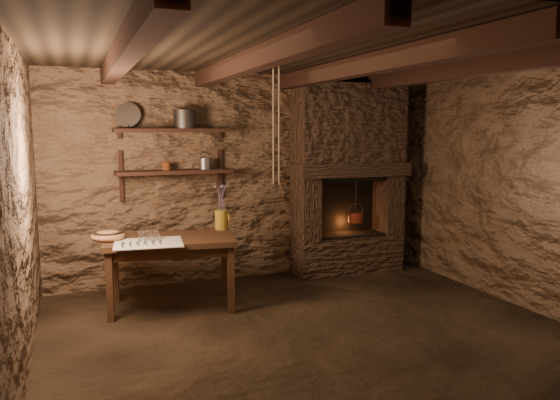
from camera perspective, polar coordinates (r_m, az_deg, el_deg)
name	(u,v)px	position (r m, az deg, el deg)	size (l,w,h in m)	color
floor	(313,334)	(4.88, 3.49, -13.83)	(4.50, 4.50, 0.00)	black
back_wall	(244,177)	(6.45, -3.77, 2.40)	(4.50, 0.04, 2.40)	#4E3524
front_wall	(480,245)	(2.91, 20.20, -4.44)	(4.50, 0.04, 2.40)	#4E3524
left_wall	(19,212)	(4.19, -25.64, -1.15)	(0.04, 4.00, 2.40)	#4E3524
right_wall	(522,187)	(5.88, 24.01, 1.25)	(0.04, 4.00, 2.40)	#4E3524
ceiling	(316,51)	(4.59, 3.74, 15.32)	(4.50, 4.00, 0.04)	black
beam_far_left	(125,53)	(4.19, -15.94, 14.55)	(0.14, 3.95, 0.16)	black
beam_mid_left	(257,59)	(4.39, -2.41, 14.49)	(0.14, 3.95, 0.16)	black
beam_mid_right	(369,64)	(4.80, 9.32, 13.80)	(0.14, 3.95, 0.16)	black
beam_far_right	(466,69)	(5.37, 18.83, 12.84)	(0.14, 3.95, 0.16)	black
shelf_lower	(174,172)	(6.08, -11.02, 2.91)	(1.25, 0.30, 0.04)	black
shelf_upper	(173,130)	(6.06, -11.13, 7.15)	(1.25, 0.30, 0.04)	black
hearth	(348,173)	(6.71, 7.08, 2.79)	(1.43, 0.51, 2.30)	#34231A
work_table	(171,270)	(5.54, -11.30, -7.17)	(1.34, 0.90, 0.71)	#331E12
linen_cloth	(149,243)	(5.23, -13.58, -4.39)	(0.62, 0.50, 0.01)	silver
pewter_cutlery_row	(149,242)	(5.21, -13.55, -4.33)	(0.52, 0.20, 0.01)	gray
drinking_glasses	(149,236)	(5.34, -13.55, -3.66)	(0.20, 0.06, 0.08)	silver
stoneware_jug	(221,210)	(5.79, -6.14, -1.06)	(0.15, 0.15, 0.48)	olive
wooden_bowl	(108,236)	(5.48, -17.54, -3.63)	(0.32, 0.32, 0.11)	#A26E46
iron_stockpot	(185,120)	(6.09, -9.93, 8.22)	(0.24, 0.24, 0.18)	#2F2D2A
tin_pan	(128,115)	(6.10, -15.58, 8.51)	(0.28, 0.28, 0.04)	gray
small_kettle	(205,164)	(6.15, -7.85, 3.80)	(0.18, 0.14, 0.19)	gray
rusty_tin	(166,166)	(6.07, -11.78, 3.49)	(0.09, 0.09, 0.09)	#5F2913
red_pot	(355,217)	(6.77, 7.89, -1.72)	(0.20, 0.20, 0.54)	maroon
hanging_ropes	(276,126)	(5.54, -0.40, 7.78)	(0.08, 0.08, 1.20)	#C3AD8A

